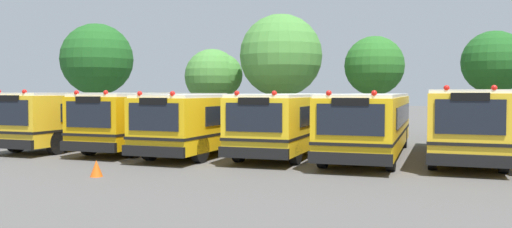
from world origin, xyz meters
The scene contains 13 objects.
ground_plane centered at (0.00, 0.00, 0.00)m, with size 160.00×160.00×0.00m, color #514F4C.
school_bus_0 centered at (-9.95, -0.17, 1.41)m, with size 2.63×11.23×2.67m.
school_bus_1 centered at (-6.46, -0.17, 1.39)m, with size 2.50×10.75×2.63m.
school_bus_2 centered at (-3.27, -0.23, 1.37)m, with size 2.59×11.70×2.60m.
school_bus_3 centered at (-0.06, -0.04, 1.38)m, with size 2.65×10.66×2.61m.
school_bus_4 centered at (3.18, -0.25, 1.38)m, with size 2.83×11.06×2.62m.
school_bus_5 centered at (6.69, 0.03, 1.46)m, with size 2.51×10.01×2.77m.
tree_0 centered at (-16.35, 8.52, 4.79)m, with size 4.88×4.88×7.23m.
tree_1 centered at (-8.37, 10.13, 3.62)m, with size 3.80×3.61×5.40m.
tree_2 centered at (-3.58, 9.53, 4.75)m, with size 5.12×5.12×7.38m.
tree_3 centered at (1.91, 10.26, 4.11)m, with size 3.53×3.53×5.88m.
tree_4 centered at (8.52, 9.38, 4.10)m, with size 3.45×3.38×5.85m.
traffic_cone centered at (-3.87, -8.41, 0.25)m, with size 0.39×0.39×0.51m, color #EA5914.
Camera 1 is at (6.12, -21.64, 2.56)m, focal length 37.00 mm.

